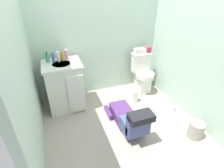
% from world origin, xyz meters
% --- Properties ---
extents(ground_plane, '(2.75, 2.96, 0.04)m').
position_xyz_m(ground_plane, '(0.00, 0.00, -0.02)').
color(ground_plane, '#9D9586').
extents(wall_back, '(2.41, 0.08, 2.40)m').
position_xyz_m(wall_back, '(0.00, 1.02, 1.20)').
color(wall_back, '#B0CCB9').
rests_on(wall_back, ground_plane).
extents(wall_left, '(0.08, 1.96, 2.40)m').
position_xyz_m(wall_left, '(-1.17, 0.00, 1.20)').
color(wall_left, '#B0CCB9').
rests_on(wall_left, ground_plane).
extents(wall_right, '(0.08, 1.96, 2.40)m').
position_xyz_m(wall_right, '(1.17, 0.00, 1.20)').
color(wall_right, '#B0CCB9').
rests_on(wall_right, ground_plane).
extents(toilet, '(0.36, 0.46, 0.75)m').
position_xyz_m(toilet, '(0.78, 0.69, 0.37)').
color(toilet, silver).
rests_on(toilet, ground_plane).
extents(vanity_cabinet, '(0.60, 0.53, 0.82)m').
position_xyz_m(vanity_cabinet, '(-0.70, 0.65, 0.42)').
color(vanity_cabinet, silver).
rests_on(vanity_cabinet, ground_plane).
extents(faucet, '(0.02, 0.02, 0.10)m').
position_xyz_m(faucet, '(-0.70, 0.80, 0.87)').
color(faucet, silver).
rests_on(faucet, vanity_cabinet).
extents(person_plumber, '(0.39, 1.06, 0.52)m').
position_xyz_m(person_plumber, '(0.09, -0.17, 0.18)').
color(person_plumber, '#512D6B').
rests_on(person_plumber, ground_plane).
extents(tissue_box, '(0.22, 0.11, 0.10)m').
position_xyz_m(tissue_box, '(0.73, 0.78, 0.80)').
color(tissue_box, silver).
rests_on(tissue_box, toilet).
extents(toiletry_bag, '(0.12, 0.09, 0.11)m').
position_xyz_m(toiletry_bag, '(0.88, 0.78, 0.81)').
color(toiletry_bag, '#B22D3F').
rests_on(toiletry_bag, toilet).
extents(soap_dispenser, '(0.06, 0.06, 0.17)m').
position_xyz_m(soap_dispenser, '(-0.89, 0.78, 0.89)').
color(soap_dispenser, '#3DA160').
rests_on(soap_dispenser, vanity_cabinet).
extents(bottle_blue, '(0.04, 0.04, 0.16)m').
position_xyz_m(bottle_blue, '(-0.81, 0.73, 0.90)').
color(bottle_blue, '#3861B8').
rests_on(bottle_blue, vanity_cabinet).
extents(bottle_white, '(0.05, 0.05, 0.16)m').
position_xyz_m(bottle_white, '(-0.73, 0.73, 0.90)').
color(bottle_white, white).
rests_on(bottle_white, vanity_cabinet).
extents(bottle_amber, '(0.05, 0.05, 0.15)m').
position_xyz_m(bottle_amber, '(-0.66, 0.75, 0.90)').
color(bottle_amber, gold).
rests_on(bottle_amber, vanity_cabinet).
extents(bottle_pink, '(0.06, 0.06, 0.16)m').
position_xyz_m(bottle_pink, '(-0.59, 0.79, 0.90)').
color(bottle_pink, '#D2909A').
rests_on(bottle_pink, vanity_cabinet).
extents(trash_can, '(0.21, 0.21, 0.24)m').
position_xyz_m(trash_can, '(0.91, -0.68, 0.12)').
color(trash_can, '#9E9888').
rests_on(trash_can, ground_plane).
extents(paper_towel_roll, '(0.11, 0.11, 0.22)m').
position_xyz_m(paper_towel_roll, '(0.48, 0.37, 0.11)').
color(paper_towel_roll, white).
rests_on(paper_towel_roll, ground_plane).
extents(toilet_paper_roll, '(0.11, 0.11, 0.10)m').
position_xyz_m(toilet_paper_roll, '(0.97, -0.07, 0.05)').
color(toilet_paper_roll, white).
rests_on(toilet_paper_roll, ground_plane).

